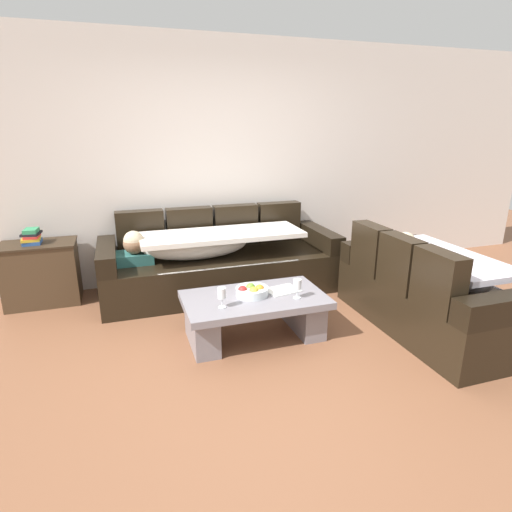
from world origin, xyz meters
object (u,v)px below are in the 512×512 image
object	(u,v)px
wine_glass_near_right	(297,285)
side_cabinet	(42,273)
fruit_bowl	(252,291)
wine_glass_near_left	(222,294)
coffee_table	(255,312)
open_magazine	(282,290)
couch_near_window	(430,292)
couch_along_wall	(217,262)
book_stack_on_cabinet	(32,237)

from	to	relation	value
wine_glass_near_right	side_cabinet	size ratio (longest dim) A/B	0.23
fruit_bowl	wine_glass_near_left	distance (m)	0.35
coffee_table	open_magazine	xyz separation A→B (m)	(0.27, 0.05, 0.15)
wine_glass_near_right	open_magazine	xyz separation A→B (m)	(-0.06, 0.19, -0.11)
coffee_table	side_cabinet	world-z (taller)	side_cabinet
couch_near_window	side_cabinet	size ratio (longest dim) A/B	2.40
couch_along_wall	wine_glass_near_right	size ratio (longest dim) A/B	15.21
book_stack_on_cabinet	couch_near_window	bearing A→B (deg)	-26.10
wine_glass_near_right	wine_glass_near_left	bearing A→B (deg)	179.15
couch_along_wall	fruit_bowl	xyz separation A→B (m)	(0.04, -1.14, 0.09)
fruit_bowl	side_cabinet	size ratio (longest dim) A/B	0.39
wine_glass_near_left	side_cabinet	size ratio (longest dim) A/B	0.23
wine_glass_near_left	wine_glass_near_right	bearing A→B (deg)	-0.85
fruit_bowl	wine_glass_near_left	world-z (taller)	wine_glass_near_left
couch_near_window	coffee_table	size ratio (longest dim) A/B	1.44
wine_glass_near_right	book_stack_on_cabinet	xyz separation A→B (m)	(-2.20, 1.52, 0.21)
couch_near_window	coffee_table	bearing A→B (deg)	79.07
couch_near_window	side_cabinet	world-z (taller)	couch_near_window
fruit_bowl	side_cabinet	xyz separation A→B (m)	(-1.82, 1.36, -0.10)
open_magazine	side_cabinet	bearing A→B (deg)	136.30
couch_along_wall	book_stack_on_cabinet	world-z (taller)	couch_along_wall
wine_glass_near_left	wine_glass_near_right	xyz separation A→B (m)	(0.64, -0.01, 0.00)
couch_along_wall	coffee_table	world-z (taller)	couch_along_wall
couch_near_window	open_magazine	world-z (taller)	couch_near_window
couch_near_window	wine_glass_near_left	distance (m)	1.89
couch_along_wall	coffee_table	distance (m)	1.17
coffee_table	wine_glass_near_left	distance (m)	0.43
couch_along_wall	couch_near_window	xyz separation A→B (m)	(1.62, -1.46, 0.01)
fruit_bowl	book_stack_on_cabinet	distance (m)	2.32
wine_glass_near_right	open_magazine	size ratio (longest dim) A/B	0.59
wine_glass_near_left	book_stack_on_cabinet	distance (m)	2.18
open_magazine	book_stack_on_cabinet	size ratio (longest dim) A/B	1.27
fruit_bowl	side_cabinet	bearing A→B (deg)	143.24
wine_glass_near_right	book_stack_on_cabinet	distance (m)	2.68
couch_near_window	book_stack_on_cabinet	size ratio (longest dim) A/B	7.82
side_cabinet	book_stack_on_cabinet	bearing A→B (deg)	-169.95
coffee_table	open_magazine	size ratio (longest dim) A/B	4.29
couch_along_wall	side_cabinet	bearing A→B (deg)	172.82
fruit_bowl	side_cabinet	world-z (taller)	side_cabinet
wine_glass_near_left	wine_glass_near_right	world-z (taller)	same
fruit_bowl	open_magazine	xyz separation A→B (m)	(0.29, 0.02, -0.04)
wine_glass_near_left	open_magazine	world-z (taller)	wine_glass_near_left
couch_along_wall	side_cabinet	world-z (taller)	couch_along_wall
coffee_table	open_magazine	distance (m)	0.31
wine_glass_near_left	book_stack_on_cabinet	bearing A→B (deg)	135.86
wine_glass_near_right	book_stack_on_cabinet	bearing A→B (deg)	145.33
wine_glass_near_left	side_cabinet	bearing A→B (deg)	135.08
book_stack_on_cabinet	open_magazine	bearing A→B (deg)	-31.91
fruit_bowl	couch_near_window	bearing A→B (deg)	-11.71
book_stack_on_cabinet	wine_glass_near_left	bearing A→B (deg)	-44.14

